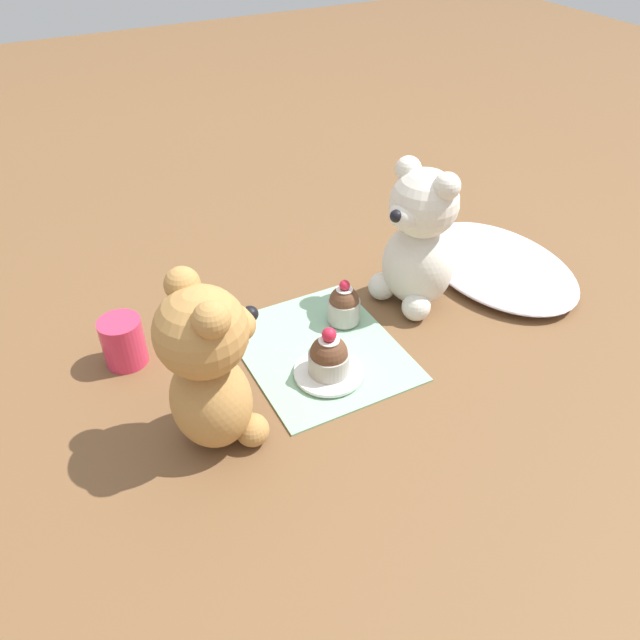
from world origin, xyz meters
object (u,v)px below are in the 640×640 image
Objects in this scene: teddy_bear_cream at (418,241)px; teddy_bear_tan at (209,367)px; saucer_plate at (329,372)px; juice_glass at (123,342)px; cupcake_near_tan_bear at (329,356)px; cupcake_near_cream_bear at (344,305)px.

teddy_bear_cream is 0.39m from teddy_bear_tan.
juice_glass reaches higher than saucer_plate.
teddy_bear_cream is at bearing 115.15° from cupcake_near_tan_bear.
cupcake_near_tan_bear reaches higher than saucer_plate.
teddy_bear_cream is at bearing 115.15° from saucer_plate.
teddy_bear_tan is at bearing 19.40° from juice_glass.
cupcake_near_tan_bear is at bearing -39.05° from cupcake_near_cream_bear.
teddy_bear_tan reaches higher than juice_glass.
cupcake_near_cream_bear is 0.12m from cupcake_near_tan_bear.
saucer_plate is (0.09, -0.08, -0.03)m from cupcake_near_cream_bear.
teddy_bear_cream is 0.15m from cupcake_near_cream_bear.
cupcake_near_cream_bear reaches higher than juice_glass.
teddy_bear_cream is 0.45m from juice_glass.
juice_glass is (-0.19, -0.07, -0.08)m from teddy_bear_tan.
teddy_bear_tan reaches higher than cupcake_near_cream_bear.
teddy_bear_cream is 2.40× the size of saucer_plate.
cupcake_near_tan_bear is 1.04× the size of juice_glass.
juice_glass is (-0.07, -0.44, -0.07)m from teddy_bear_cream.
teddy_bear_tan is 0.21m from juice_glass.
cupcake_near_cream_bear is at bearing 140.95° from saucer_plate.
cupcake_near_tan_bear is at bearing -165.96° from saucer_plate.
cupcake_near_tan_bear is at bearing 55.75° from juice_glass.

